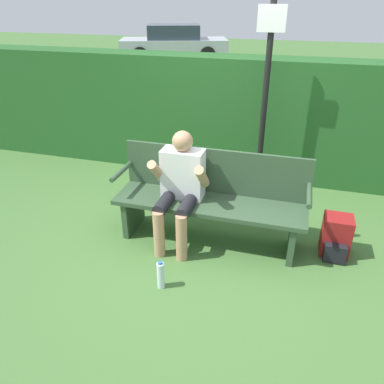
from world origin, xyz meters
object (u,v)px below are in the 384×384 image
object	(u,v)px
park_bench	(211,197)
backpack	(336,237)
water_bottle	(161,275)
person_seated	(180,184)
parked_car	(174,43)
signpost	(265,94)

from	to	relation	value
park_bench	backpack	world-z (taller)	park_bench
water_bottle	person_seated	bearing A→B (deg)	94.42
water_bottle	parked_car	size ratio (longest dim) A/B	0.06
park_bench	water_bottle	xyz separation A→B (m)	(-0.23, -0.89, -0.34)
person_seated	water_bottle	world-z (taller)	person_seated
parked_car	backpack	bearing A→B (deg)	-82.54
person_seated	backpack	size ratio (longest dim) A/B	2.80
water_bottle	signpost	world-z (taller)	signpost
person_seated	signpost	xyz separation A→B (m)	(0.64, 1.33, 0.63)
park_bench	parked_car	bearing A→B (deg)	110.20
signpost	backpack	bearing A→B (deg)	-51.89
backpack	parked_car	distance (m)	12.67
park_bench	parked_car	world-z (taller)	parked_car
backpack	water_bottle	bearing A→B (deg)	-147.98
park_bench	signpost	world-z (taller)	signpost
park_bench	water_bottle	distance (m)	0.98
person_seated	parked_car	xyz separation A→B (m)	(-3.93, 11.59, -0.04)
person_seated	parked_car	world-z (taller)	parked_car
signpost	parked_car	distance (m)	11.25
parked_car	person_seated	bearing A→B (deg)	-89.41
park_bench	person_seated	xyz separation A→B (m)	(-0.29, -0.13, 0.17)
person_seated	backpack	bearing A→B (deg)	6.16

